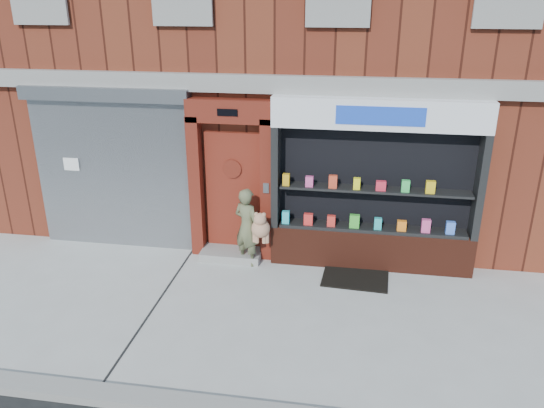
# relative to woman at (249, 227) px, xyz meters

# --- Properties ---
(ground) EXTENTS (80.00, 80.00, 0.00)m
(ground) POSITION_rel_woman_xyz_m (0.37, -1.53, -0.73)
(ground) COLOR #9E9E99
(ground) RESTS_ON ground
(building) EXTENTS (12.00, 8.16, 8.00)m
(building) POSITION_rel_woman_xyz_m (0.37, 4.47, 3.27)
(building) COLOR #5A2114
(building) RESTS_ON ground
(shutter_bay) EXTENTS (3.10, 0.30, 3.04)m
(shutter_bay) POSITION_rel_woman_xyz_m (-2.63, 0.40, 0.99)
(shutter_bay) COLOR gray
(shutter_bay) RESTS_ON ground
(red_door_bay) EXTENTS (1.52, 0.58, 2.90)m
(red_door_bay) POSITION_rel_woman_xyz_m (-0.38, 0.33, 0.73)
(red_door_bay) COLOR #5E1A10
(red_door_bay) RESTS_ON ground
(pharmacy_bay) EXTENTS (3.50, 0.41, 3.00)m
(pharmacy_bay) POSITION_rel_woman_xyz_m (2.12, 0.29, 0.65)
(pharmacy_bay) COLOR #4F1E12
(pharmacy_bay) RESTS_ON ground
(woman) EXTENTS (0.74, 0.56, 1.43)m
(woman) POSITION_rel_woman_xyz_m (0.00, 0.00, 0.00)
(woman) COLOR #595D3D
(woman) RESTS_ON ground
(doormat) EXTENTS (1.15, 0.84, 0.03)m
(doormat) POSITION_rel_woman_xyz_m (1.89, -0.26, -0.71)
(doormat) COLOR black
(doormat) RESTS_ON ground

